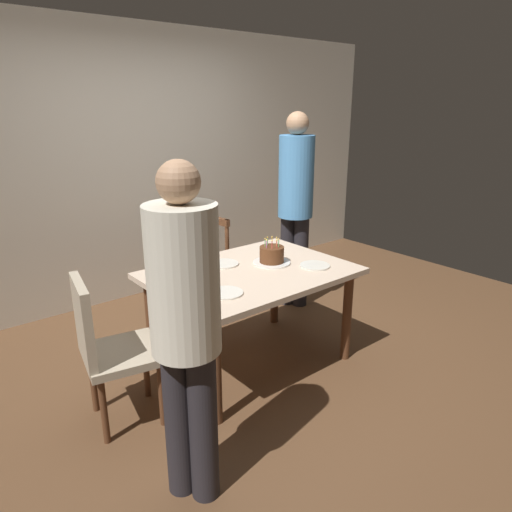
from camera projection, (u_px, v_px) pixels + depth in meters
ground at (251, 362)px, 3.56m from camera, size 6.40×6.40×0.00m
back_wall at (130, 166)px, 4.51m from camera, size 6.40×0.10×2.60m
dining_table at (251, 283)px, 3.36m from camera, size 1.40×1.02×0.75m
birthday_cake at (272, 256)px, 3.47m from camera, size 0.28×0.28×0.20m
plate_near_celebrant at (226, 293)px, 2.93m from camera, size 0.22×0.22×0.01m
plate_far_side at (224, 264)px, 3.45m from camera, size 0.22×0.22×0.01m
plate_near_guest at (315, 266)px, 3.42m from camera, size 0.22×0.22×0.01m
fork_near_celebrant at (206, 300)px, 2.82m from camera, size 0.18×0.02×0.01m
fork_far_side at (206, 269)px, 3.36m from camera, size 0.18×0.05×0.01m
chair_spindle_back at (200, 274)px, 4.09m from camera, size 0.48×0.48×0.95m
chair_upholstered at (107, 345)px, 2.74m from camera, size 0.52×0.52×0.95m
person_celebrant at (186, 321)px, 2.09m from camera, size 0.32×0.32×1.67m
person_guest at (296, 199)px, 4.28m from camera, size 0.32×0.32×1.82m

